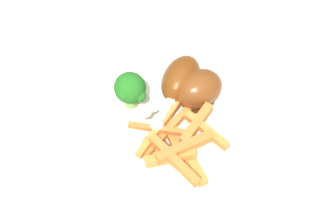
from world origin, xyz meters
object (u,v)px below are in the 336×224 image
dining_table (194,197)px  broccoli_floret_front (130,90)px  chicken_drumstick_far (180,81)px  chicken_drumstick_near (195,90)px  carrot_fries_pile (179,143)px  dinner_plate (168,123)px

dining_table → broccoli_floret_front: broccoli_floret_front is taller
dining_table → chicken_drumstick_far: chicken_drumstick_far is taller
dining_table → chicken_drumstick_near: (-0.09, 0.04, 0.14)m
carrot_fries_pile → broccoli_floret_front: bearing=-161.0°
broccoli_floret_front → chicken_drumstick_near: (0.03, 0.08, -0.01)m
dinner_plate → chicken_drumstick_far: 0.06m
carrot_fries_pile → chicken_drumstick_near: size_ratio=1.04×
dining_table → dinner_plate: dinner_plate is taller
broccoli_floret_front → carrot_fries_pile: 0.10m
dinner_plate → chicken_drumstick_near: chicken_drumstick_near is taller
dinner_plate → chicken_drumstick_near: size_ratio=2.26×
broccoli_floret_front → chicken_drumstick_far: size_ratio=0.51×
broccoli_floret_front → chicken_drumstick_far: broccoli_floret_front is taller
dining_table → chicken_drumstick_far: bearing=168.6°
carrot_fries_pile → chicken_drumstick_far: bearing=155.9°
broccoli_floret_front → chicken_drumstick_near: size_ratio=0.46×
chicken_drumstick_near → carrot_fries_pile: bearing=-38.9°
dining_table → broccoli_floret_front: (-0.11, -0.05, 0.15)m
dinner_plate → carrot_fries_pile: 0.05m
dinner_plate → chicken_drumstick_far: chicken_drumstick_far is taller
carrot_fries_pile → chicken_drumstick_near: bearing=141.1°
dining_table → dinner_plate: 0.13m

